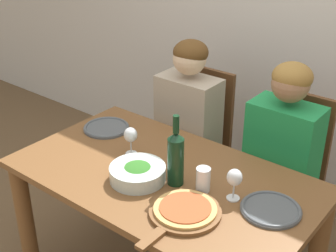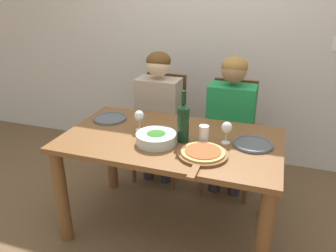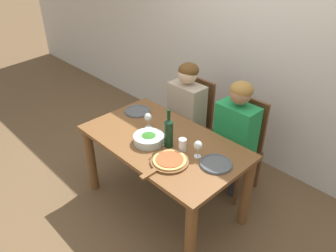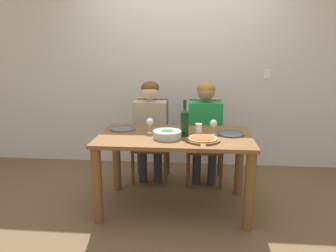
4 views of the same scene
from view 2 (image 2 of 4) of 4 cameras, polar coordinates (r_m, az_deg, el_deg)
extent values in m
plane|color=brown|center=(2.65, 0.43, -17.04)|extent=(40.00, 40.00, 0.00)
cube|color=silver|center=(3.33, 8.04, 16.71)|extent=(10.00, 0.05, 2.70)
cube|color=brown|center=(2.25, 0.48, -2.45)|extent=(1.48, 0.85, 0.04)
cylinder|color=brown|center=(2.44, -18.03, -11.65)|extent=(0.09, 0.09, 0.72)
cylinder|color=brown|center=(2.06, 16.19, -18.83)|extent=(0.09, 0.09, 0.72)
cylinder|color=brown|center=(2.96, -9.87, -4.33)|extent=(0.09, 0.09, 0.72)
cylinder|color=brown|center=(2.66, 17.25, -8.56)|extent=(0.09, 0.09, 0.72)
cube|color=brown|center=(3.06, -1.44, -1.83)|extent=(0.42, 0.42, 0.04)
cube|color=brown|center=(3.12, -0.26, 4.36)|extent=(0.38, 0.03, 0.54)
cylinder|color=brown|center=(3.07, -5.98, -6.46)|extent=(0.04, 0.04, 0.40)
cylinder|color=brown|center=(2.95, 0.82, -7.67)|extent=(0.04, 0.04, 0.40)
cylinder|color=brown|center=(3.38, -3.32, -3.47)|extent=(0.04, 0.04, 0.40)
cylinder|color=brown|center=(3.27, 2.89, -4.43)|extent=(0.04, 0.04, 0.40)
cube|color=brown|center=(2.92, 10.46, -3.51)|extent=(0.42, 0.42, 0.04)
cube|color=brown|center=(2.99, 11.45, 3.01)|extent=(0.38, 0.03, 0.54)
cylinder|color=brown|center=(2.89, 5.79, -8.48)|extent=(0.04, 0.04, 0.40)
cylinder|color=brown|center=(2.85, 13.35, -9.59)|extent=(0.04, 0.04, 0.40)
cylinder|color=brown|center=(3.21, 7.37, -5.09)|extent=(0.04, 0.04, 0.40)
cylinder|color=brown|center=(3.18, 14.12, -6.02)|extent=(0.04, 0.04, 0.40)
cylinder|color=#28282D|center=(3.11, -3.47, -5.54)|extent=(0.10, 0.10, 0.44)
cylinder|color=#28282D|center=(3.06, -0.33, -6.07)|extent=(0.10, 0.10, 0.44)
cube|color=tan|center=(2.93, -1.63, 3.12)|extent=(0.38, 0.22, 0.54)
cylinder|color=tan|center=(2.85, -7.08, -0.85)|extent=(0.07, 0.31, 0.14)
cylinder|color=tan|center=(2.71, 0.57, -1.97)|extent=(0.07, 0.31, 0.14)
sphere|color=beige|center=(2.82, -1.72, 10.58)|extent=(0.20, 0.20, 0.20)
ellipsoid|color=#563819|center=(2.82, -1.66, 11.32)|extent=(0.21, 0.21, 0.15)
cylinder|color=#28282D|center=(2.96, 8.20, -7.41)|extent=(0.10, 0.10, 0.44)
cylinder|color=#28282D|center=(2.94, 11.68, -7.91)|extent=(0.10, 0.10, 0.44)
cube|color=#1E8C47|center=(2.79, 10.82, 1.62)|extent=(0.38, 0.22, 0.54)
cylinder|color=#1E8C47|center=(2.66, 5.51, -2.67)|extent=(0.07, 0.31, 0.14)
cylinder|color=#1E8C47|center=(2.61, 14.09, -3.83)|extent=(0.07, 0.31, 0.14)
sphere|color=#9E7051|center=(2.67, 11.44, 9.42)|extent=(0.20, 0.20, 0.20)
ellipsoid|color=olive|center=(2.67, 11.53, 10.20)|extent=(0.21, 0.21, 0.15)
cylinder|color=black|center=(2.14, 2.66, 0.19)|extent=(0.08, 0.08, 0.23)
cone|color=black|center=(2.10, 2.72, 3.52)|extent=(0.08, 0.08, 0.03)
cylinder|color=black|center=(2.08, 2.75, 5.03)|extent=(0.03, 0.03, 0.09)
cylinder|color=silver|center=(2.15, -2.08, -2.16)|extent=(0.27, 0.27, 0.07)
ellipsoid|color=#2D6B23|center=(2.14, -2.08, -2.08)|extent=(0.22, 0.22, 0.08)
cylinder|color=#4C5156|center=(2.58, -10.08, 1.28)|extent=(0.26, 0.26, 0.01)
torus|color=#4C5156|center=(2.58, -10.09, 1.40)|extent=(0.26, 0.26, 0.02)
cylinder|color=#4C5156|center=(2.20, 14.53, -3.13)|extent=(0.26, 0.26, 0.01)
torus|color=#4C5156|center=(2.20, 14.55, -2.99)|extent=(0.26, 0.26, 0.02)
cylinder|color=brown|center=(2.01, 6.08, -4.91)|extent=(0.31, 0.31, 0.02)
cube|color=brown|center=(1.82, 4.44, -8.07)|extent=(0.04, 0.14, 0.02)
cylinder|color=tan|center=(2.01, 6.09, -4.53)|extent=(0.27, 0.27, 0.01)
cylinder|color=#AD4C28|center=(2.00, 6.10, -4.33)|extent=(0.22, 0.22, 0.01)
cylinder|color=silver|center=(2.36, -4.96, -0.69)|extent=(0.06, 0.06, 0.01)
cylinder|color=silver|center=(2.34, -4.99, 0.22)|extent=(0.01, 0.01, 0.07)
ellipsoid|color=silver|center=(2.32, -5.05, 1.79)|extent=(0.07, 0.07, 0.08)
ellipsoid|color=maroon|center=(2.32, -5.04, 1.51)|extent=(0.06, 0.06, 0.03)
cylinder|color=silver|center=(2.19, 10.00, -2.88)|extent=(0.06, 0.06, 0.01)
cylinder|color=silver|center=(2.17, 10.07, -1.93)|extent=(0.01, 0.01, 0.07)
ellipsoid|color=silver|center=(2.15, 10.19, -0.26)|extent=(0.07, 0.07, 0.08)
ellipsoid|color=maroon|center=(2.15, 10.17, -0.56)|extent=(0.06, 0.06, 0.03)
cylinder|color=silver|center=(2.16, 6.25, -1.39)|extent=(0.07, 0.07, 0.12)
camera|label=1|loc=(0.77, 80.69, 26.69)|focal=50.00mm
camera|label=3|loc=(1.33, 106.26, 25.63)|focal=35.00mm
camera|label=4|loc=(1.21, -136.29, -23.10)|focal=35.00mm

